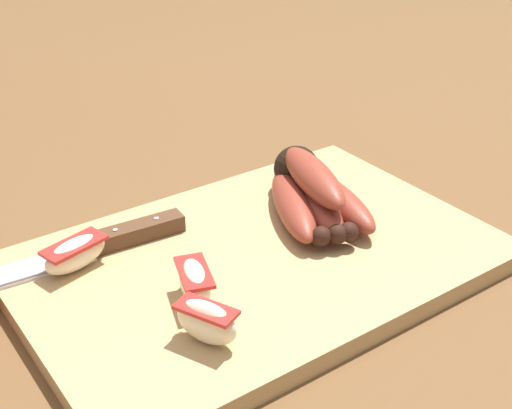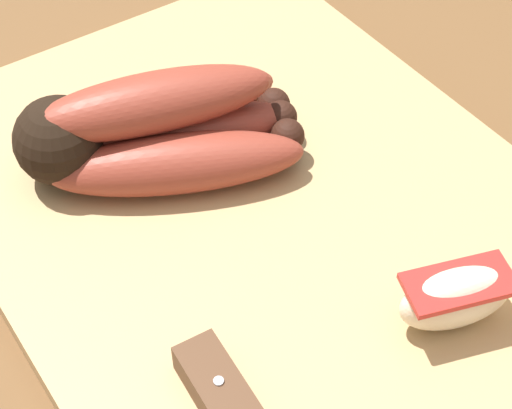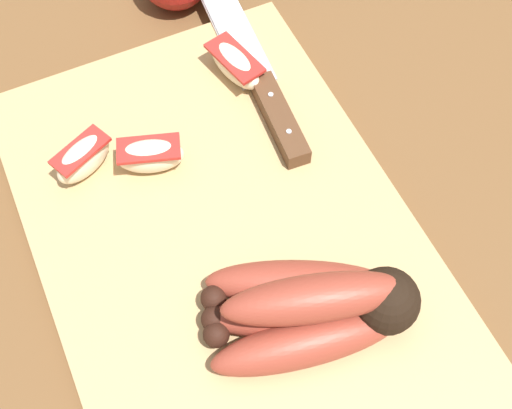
# 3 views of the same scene
# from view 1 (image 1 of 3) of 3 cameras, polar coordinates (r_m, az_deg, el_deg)

# --- Properties ---
(ground_plane) EXTENTS (6.00, 6.00, 0.00)m
(ground_plane) POSITION_cam_1_polar(r_m,az_deg,el_deg) (0.70, 0.51, -6.17)
(ground_plane) COLOR brown
(cutting_board) EXTENTS (0.47, 0.31, 0.02)m
(cutting_board) POSITION_cam_1_polar(r_m,az_deg,el_deg) (0.71, 0.11, -4.59)
(cutting_board) COLOR tan
(cutting_board) RESTS_ON ground_plane
(banana_bunch) EXTENTS (0.13, 0.17, 0.06)m
(banana_bunch) POSITION_cam_1_polar(r_m,az_deg,el_deg) (0.77, 4.55, 0.98)
(banana_bunch) COLOR black
(banana_bunch) RESTS_ON cutting_board
(chefs_knife) EXTENTS (0.28, 0.05, 0.02)m
(chefs_knife) POSITION_cam_1_polar(r_m,az_deg,el_deg) (0.72, -13.17, -3.40)
(chefs_knife) COLOR silver
(chefs_knife) RESTS_ON cutting_board
(apple_wedge_near) EXTENTS (0.04, 0.06, 0.04)m
(apple_wedge_near) POSITION_cam_1_polar(r_m,az_deg,el_deg) (0.63, -4.99, -6.32)
(apple_wedge_near) COLOR #F4E5C1
(apple_wedge_near) RESTS_ON cutting_board
(apple_wedge_middle) EXTENTS (0.07, 0.04, 0.03)m
(apple_wedge_middle) POSITION_cam_1_polar(r_m,az_deg,el_deg) (0.69, -14.45, -3.85)
(apple_wedge_middle) COLOR #F4E5C1
(apple_wedge_middle) RESTS_ON cutting_board
(apple_wedge_far) EXTENTS (0.04, 0.06, 0.04)m
(apple_wedge_far) POSITION_cam_1_polar(r_m,az_deg,el_deg) (0.58, -4.04, -9.44)
(apple_wedge_far) COLOR #F4E5C1
(apple_wedge_far) RESTS_ON cutting_board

